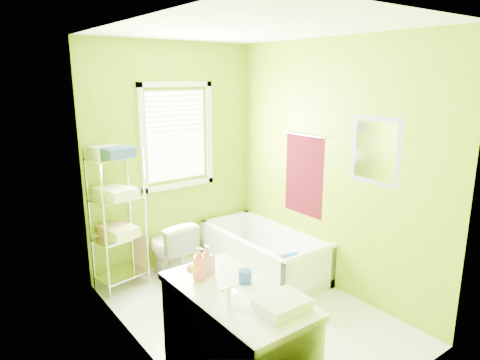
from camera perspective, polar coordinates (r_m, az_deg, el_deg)
ground at (r=4.33m, az=1.20°, el=-17.21°), size 2.90×2.90×0.00m
room_envelope at (r=3.77m, az=1.32°, el=3.38°), size 2.14×2.94×2.62m
window at (r=4.97m, az=-8.42°, el=6.56°), size 0.92×0.05×1.22m
door at (r=2.60m, az=-3.45°, el=-14.44°), size 0.09×0.80×2.00m
right_wall_decor at (r=4.50m, az=11.92°, el=1.86°), size 0.04×1.48×1.17m
bathtub at (r=5.04m, az=3.30°, el=-10.43°), size 0.73×1.56×0.51m
toilet at (r=4.89m, az=-9.29°, el=-9.06°), size 0.40×0.68×0.69m
vanity at (r=3.11m, az=-0.43°, el=-21.06°), size 0.58×1.12×1.08m
wire_shelf_unit at (r=4.61m, az=-16.01°, el=-3.07°), size 0.56×0.45×1.53m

